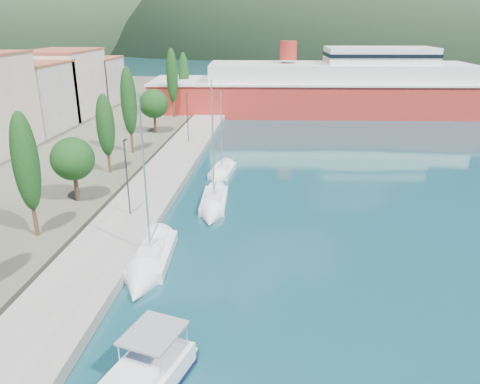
# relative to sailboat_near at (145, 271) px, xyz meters

# --- Properties ---
(ground) EXTENTS (1400.00, 1400.00, 0.00)m
(ground) POSITION_rel_sailboat_near_xyz_m (5.47, 112.57, -0.33)
(ground) COLOR #134049
(quay) EXTENTS (5.00, 88.00, 0.80)m
(quay) POSITION_rel_sailboat_near_xyz_m (-3.53, 18.57, 0.07)
(quay) COLOR gray
(quay) RESTS_ON ground
(town_buildings) EXTENTS (9.20, 69.20, 11.30)m
(town_buildings) POSITION_rel_sailboat_near_xyz_m (-26.53, 29.48, 5.24)
(town_buildings) COLOR beige
(town_buildings) RESTS_ON land_strip
(tree_row) EXTENTS (3.93, 62.50, 10.62)m
(tree_row) POSITION_rel_sailboat_near_xyz_m (-9.07, 25.01, 5.38)
(tree_row) COLOR #47301E
(tree_row) RESTS_ON land_strip
(lamp_posts) EXTENTS (0.15, 47.92, 6.06)m
(lamp_posts) POSITION_rel_sailboat_near_xyz_m (-3.53, 8.11, 3.75)
(lamp_posts) COLOR #2D2D33
(lamp_posts) RESTS_ON quay
(sailboat_near) EXTENTS (3.14, 8.76, 12.37)m
(sailboat_near) POSITION_rel_sailboat_near_xyz_m (0.00, 0.00, 0.00)
(sailboat_near) COLOR silver
(sailboat_near) RESTS_ON ground
(sailboat_mid) EXTENTS (2.63, 8.26, 11.72)m
(sailboat_mid) POSITION_rel_sailboat_near_xyz_m (2.72, 10.74, -0.04)
(sailboat_mid) COLOR silver
(sailboat_mid) RESTS_ON ground
(sailboat_far) EXTENTS (2.64, 6.68, 9.59)m
(sailboat_far) POSITION_rel_sailboat_near_xyz_m (2.08, 19.74, -0.05)
(sailboat_far) COLOR silver
(sailboat_far) RESTS_ON ground
(ferry) EXTENTS (64.80, 17.90, 12.72)m
(ferry) POSITION_rel_sailboat_near_xyz_m (18.00, 57.32, 3.54)
(ferry) COLOR #A8271F
(ferry) RESTS_ON ground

